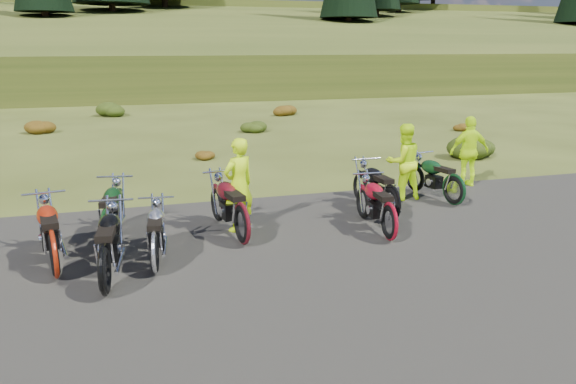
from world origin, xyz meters
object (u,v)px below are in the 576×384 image
object	(u,v)px
motorcycle_3	(156,274)
person_middle	(239,186)
motorcycle_0	(107,296)
motorcycle_7	(453,206)

from	to	relation	value
motorcycle_3	person_middle	world-z (taller)	person_middle
motorcycle_3	person_middle	distance (m)	2.65
motorcycle_0	person_middle	bearing A→B (deg)	-40.46
motorcycle_3	motorcycle_7	distance (m)	7.22
person_middle	motorcycle_3	bearing A→B (deg)	18.80
motorcycle_0	motorcycle_3	distance (m)	0.99
person_middle	motorcycle_0	bearing A→B (deg)	17.44
motorcycle_7	person_middle	world-z (taller)	person_middle
motorcycle_0	motorcycle_7	world-z (taller)	motorcycle_0
motorcycle_0	person_middle	distance (m)	3.60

